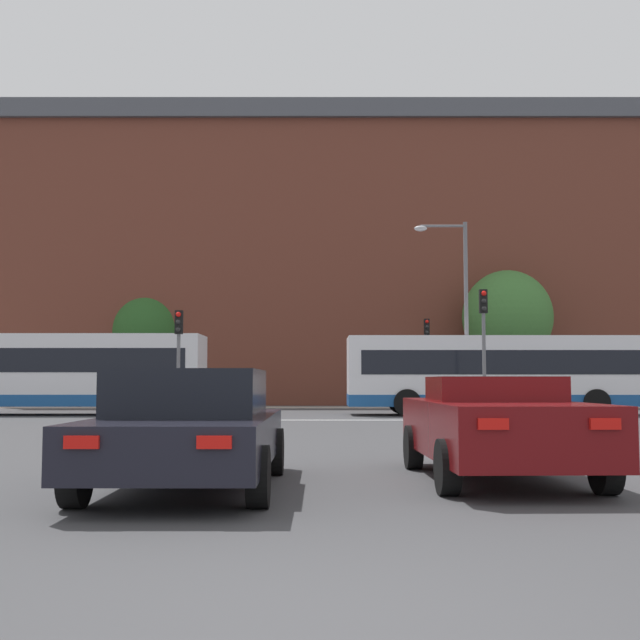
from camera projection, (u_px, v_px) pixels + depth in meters
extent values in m
plane|color=#3D3D3F|center=(364.00, 628.00, 4.20)|extent=(400.00, 400.00, 0.00)
cube|color=silver|center=(328.00, 420.00, 26.53)|extent=(7.55, 0.30, 0.01)
cube|color=#A09B91|center=(326.00, 407.00, 39.21)|extent=(68.39, 2.50, 0.01)
cube|color=brown|center=(334.00, 277.00, 50.03)|extent=(39.48, 14.56, 15.53)
cube|color=#4C4F56|center=(334.00, 147.00, 50.66)|extent=(40.27, 15.14, 1.04)
cube|color=brown|center=(69.00, 115.00, 48.41)|extent=(0.90, 0.90, 1.57)
cube|color=brown|center=(205.00, 137.00, 52.71)|extent=(0.90, 0.90, 1.57)
cube|color=brown|center=(335.00, 135.00, 52.40)|extent=(0.90, 0.90, 1.57)
cube|color=brown|center=(453.00, 118.00, 49.08)|extent=(0.90, 0.90, 1.57)
cube|color=brown|center=(572.00, 134.00, 52.22)|extent=(0.90, 0.90, 1.57)
cube|color=black|center=(192.00, 439.00, 9.64)|extent=(1.96, 4.71, 0.56)
cube|color=black|center=(192.00, 393.00, 9.63)|extent=(1.68, 2.12, 0.55)
cylinder|color=black|center=(142.00, 452.00, 11.07)|extent=(0.22, 0.64, 0.64)
cylinder|color=black|center=(277.00, 452.00, 11.06)|extent=(0.22, 0.64, 0.64)
cylinder|color=black|center=(77.00, 477.00, 8.17)|extent=(0.22, 0.64, 0.64)
cylinder|color=black|center=(260.00, 477.00, 8.16)|extent=(0.22, 0.64, 0.64)
cube|color=red|center=(83.00, 442.00, 7.29)|extent=(0.32, 0.05, 0.12)
cube|color=red|center=(216.00, 442.00, 7.28)|extent=(0.32, 0.05, 0.12)
cube|color=#600C0F|center=(498.00, 428.00, 10.49)|extent=(1.99, 4.49, 0.71)
cube|color=#600C0F|center=(495.00, 389.00, 10.64)|extent=(1.65, 1.37, 0.32)
cylinder|color=black|center=(415.00, 447.00, 11.81)|extent=(0.24, 0.65, 0.64)
cylinder|color=black|center=(536.00, 447.00, 11.85)|extent=(0.24, 0.65, 0.64)
cylinder|color=black|center=(449.00, 467.00, 9.07)|extent=(0.24, 0.65, 0.64)
cylinder|color=black|center=(607.00, 467.00, 9.11)|extent=(0.24, 0.65, 0.64)
cube|color=red|center=(495.00, 424.00, 8.25)|extent=(0.32, 0.06, 0.12)
cube|color=red|center=(607.00, 424.00, 8.28)|extent=(0.32, 0.06, 0.12)
cube|color=silver|center=(496.00, 371.00, 30.70)|extent=(11.21, 2.56, 2.63)
cube|color=#194C8E|center=(496.00, 400.00, 30.62)|extent=(11.23, 2.58, 0.44)
cube|color=black|center=(495.00, 363.00, 30.72)|extent=(10.32, 2.59, 0.90)
cylinder|color=black|center=(409.00, 403.00, 29.39)|extent=(1.00, 0.28, 1.00)
cylinder|color=black|center=(402.00, 401.00, 31.84)|extent=(1.00, 0.28, 1.00)
cylinder|color=black|center=(598.00, 403.00, 29.38)|extent=(1.00, 0.28, 1.00)
cylinder|color=black|center=(577.00, 401.00, 31.83)|extent=(1.00, 0.28, 1.00)
cube|color=silver|center=(56.00, 370.00, 30.91)|extent=(11.47, 2.53, 2.72)
cube|color=#194C8E|center=(55.00, 400.00, 30.82)|extent=(11.49, 2.55, 0.44)
cube|color=black|center=(56.00, 361.00, 30.93)|extent=(10.55, 2.56, 0.90)
cylinder|color=black|center=(140.00, 403.00, 29.60)|extent=(1.00, 0.28, 1.00)
cylinder|color=black|center=(154.00, 401.00, 32.02)|extent=(1.00, 0.28, 1.00)
cylinder|color=slate|center=(180.00, 377.00, 27.01)|extent=(0.12, 0.12, 2.88)
cube|color=black|center=(181.00, 322.00, 27.15)|extent=(0.26, 0.20, 0.80)
sphere|color=red|center=(180.00, 314.00, 27.04)|extent=(0.17, 0.17, 0.17)
sphere|color=black|center=(180.00, 322.00, 27.02)|extent=(0.17, 0.17, 0.17)
sphere|color=black|center=(180.00, 330.00, 27.00)|extent=(0.17, 0.17, 0.17)
cylinder|color=slate|center=(486.00, 366.00, 26.74)|extent=(0.12, 0.12, 3.57)
cube|color=black|center=(485.00, 301.00, 26.91)|extent=(0.26, 0.20, 0.80)
sphere|color=red|center=(486.00, 293.00, 26.80)|extent=(0.17, 0.17, 0.17)
sphere|color=black|center=(486.00, 301.00, 26.78)|extent=(0.17, 0.17, 0.17)
sphere|color=black|center=(486.00, 308.00, 26.76)|extent=(0.17, 0.17, 0.17)
cylinder|color=slate|center=(429.00, 372.00, 38.47)|extent=(0.12, 0.12, 3.49)
cube|color=black|center=(428.00, 327.00, 38.64)|extent=(0.26, 0.20, 0.80)
sphere|color=red|center=(429.00, 322.00, 38.53)|extent=(0.17, 0.17, 0.17)
sphere|color=black|center=(429.00, 327.00, 38.51)|extent=(0.17, 0.17, 0.17)
sphere|color=black|center=(429.00, 332.00, 38.49)|extent=(0.17, 0.17, 0.17)
cylinder|color=slate|center=(468.00, 318.00, 31.07)|extent=(0.16, 0.16, 7.50)
cylinder|color=slate|center=(444.00, 226.00, 31.35)|extent=(1.75, 0.10, 0.10)
ellipsoid|color=#B2B2B7|center=(422.00, 228.00, 31.34)|extent=(0.50, 0.36, 0.22)
cylinder|color=#333851|center=(146.00, 400.00, 39.30)|extent=(0.13, 0.13, 0.75)
cylinder|color=#333851|center=(149.00, 400.00, 39.44)|extent=(0.13, 0.13, 0.75)
cube|color=#232328|center=(148.00, 386.00, 39.42)|extent=(0.39, 0.46, 0.60)
sphere|color=tan|center=(148.00, 378.00, 39.45)|extent=(0.23, 0.23, 0.23)
cylinder|color=black|center=(234.00, 399.00, 38.96)|extent=(0.13, 0.13, 0.83)
cylinder|color=black|center=(238.00, 399.00, 38.91)|extent=(0.13, 0.13, 0.83)
cube|color=#336B38|center=(236.00, 384.00, 38.99)|extent=(0.45, 0.34, 0.66)
sphere|color=tan|center=(236.00, 375.00, 39.03)|extent=(0.25, 0.25, 0.25)
cylinder|color=#4C3823|center=(510.00, 381.00, 40.19)|extent=(0.36, 0.36, 2.59)
ellipsoid|color=#3D7033|center=(509.00, 317.00, 40.43)|extent=(4.53, 4.53, 4.75)
cylinder|color=#4C3823|center=(150.00, 385.00, 43.53)|extent=(0.36, 0.36, 2.20)
ellipsoid|color=#285623|center=(150.00, 332.00, 43.75)|extent=(4.17, 4.17, 4.38)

